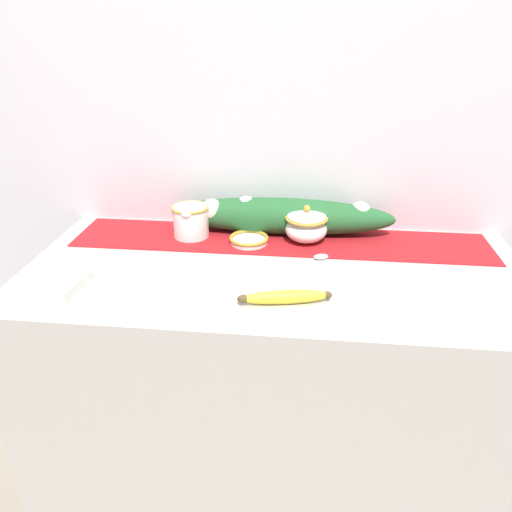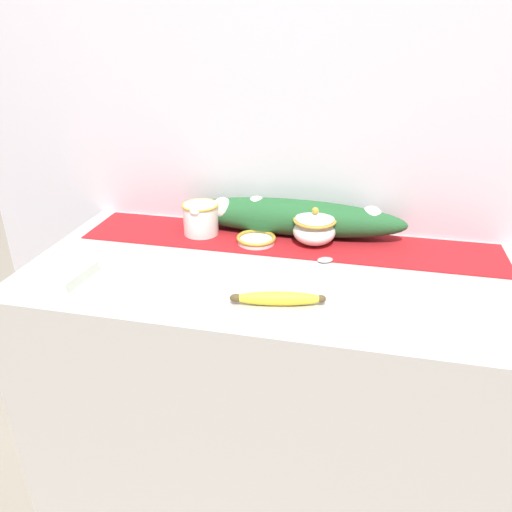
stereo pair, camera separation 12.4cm
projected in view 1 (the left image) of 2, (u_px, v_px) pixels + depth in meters
The scene contains 11 objects.
ground_plane at pixel (271, 506), 1.67m from camera, with size 12.00×12.00×0.00m, color gray.
countertop at pixel (273, 403), 1.48m from camera, with size 1.30×0.60×0.90m, color #B7B2AD.
back_wall at pixel (285, 125), 1.44m from camera, with size 2.10×0.04×2.40m, color silver.
table_runner at pixel (280, 240), 1.45m from camera, with size 1.19×0.22×0.00m, color #A8191E.
cream_pitcher at pixel (191, 220), 1.45m from camera, with size 0.11×0.13×0.10m.
sugar_bowl at pixel (306, 225), 1.42m from camera, with size 0.12×0.12×0.11m.
small_dish at pixel (249, 239), 1.42m from camera, with size 0.11×0.11×0.02m.
banana at pixel (285, 297), 1.13m from camera, with size 0.22×0.07×0.03m.
spoon at pixel (317, 257), 1.34m from camera, with size 0.16×0.10×0.01m.
napkin_stack at pixel (55, 284), 1.19m from camera, with size 0.13×0.13×0.03m, color silver.
poinsettia_garland at pixel (281, 215), 1.47m from camera, with size 0.66×0.12×0.11m.
Camera 1 is at (0.07, -1.14, 1.48)m, focal length 35.00 mm.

